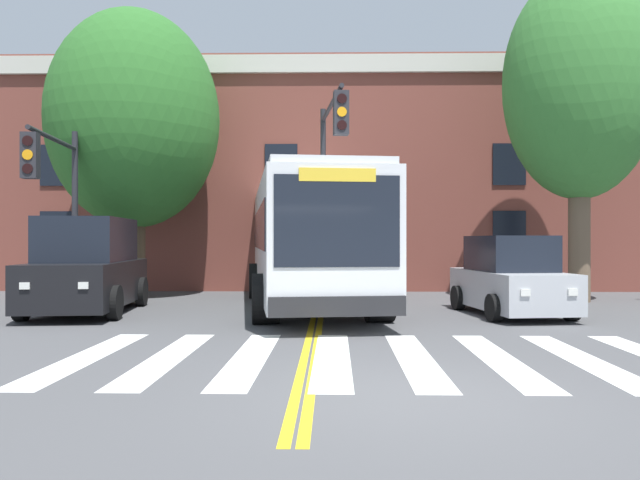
% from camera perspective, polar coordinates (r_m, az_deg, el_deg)
% --- Properties ---
extents(ground_plane, '(120.00, 120.00, 0.00)m').
position_cam_1_polar(ground_plane, '(7.17, 7.99, -14.02)').
color(ground_plane, '#4C4C4F').
extents(crosswalk, '(10.26, 4.41, 0.01)m').
position_cam_1_polar(crosswalk, '(9.40, 8.66, -10.63)').
color(crosswalk, white).
rests_on(crosswalk, ground).
extents(lane_line_yellow_inner, '(0.12, 36.00, 0.01)m').
position_cam_1_polar(lane_line_yellow_inner, '(23.23, 0.06, -4.29)').
color(lane_line_yellow_inner, gold).
rests_on(lane_line_yellow_inner, ground).
extents(lane_line_yellow_outer, '(0.12, 36.00, 0.01)m').
position_cam_1_polar(lane_line_yellow_outer, '(23.22, 0.46, -4.29)').
color(lane_line_yellow_outer, gold).
rests_on(lane_line_yellow_outer, ground).
extents(city_bus, '(4.00, 10.87, 3.28)m').
position_cam_1_polar(city_bus, '(16.29, -1.18, 0.14)').
color(city_bus, white).
rests_on(city_bus, ground).
extents(car_black_near_lane, '(2.54, 4.87, 2.27)m').
position_cam_1_polar(car_black_near_lane, '(15.89, -20.46, -2.43)').
color(car_black_near_lane, black).
rests_on(car_black_near_lane, ground).
extents(car_silver_far_lane, '(2.28, 3.98, 1.84)m').
position_cam_1_polar(car_silver_far_lane, '(15.16, 17.00, -3.40)').
color(car_silver_far_lane, '#B7BABF').
rests_on(car_silver_far_lane, ground).
extents(car_white_behind_bus, '(2.40, 5.02, 2.14)m').
position_cam_1_polar(car_white_behind_bus, '(24.53, -2.27, -1.68)').
color(car_white_behind_bus, white).
rests_on(car_white_behind_bus, ground).
extents(traffic_light_far_corner, '(0.58, 3.37, 4.64)m').
position_cam_1_polar(traffic_light_far_corner, '(16.54, -22.97, 4.68)').
color(traffic_light_far_corner, '#28282D').
rests_on(traffic_light_far_corner, ground).
extents(traffic_light_overhead, '(0.72, 4.19, 5.55)m').
position_cam_1_polar(traffic_light_overhead, '(16.56, 0.90, 7.25)').
color(traffic_light_overhead, '#28282D').
rests_on(traffic_light_overhead, ground).
extents(street_tree_curbside_large, '(4.23, 3.88, 9.37)m').
position_cam_1_polar(street_tree_curbside_large, '(19.47, 22.61, 12.87)').
color(street_tree_curbside_large, brown).
rests_on(street_tree_curbside_large, ground).
extents(street_tree_curbside_small, '(6.99, 6.94, 8.74)m').
position_cam_1_polar(street_tree_curbside_small, '(20.11, -16.64, 10.47)').
color(street_tree_curbside_small, brown).
rests_on(street_tree_curbside_small, ground).
extents(building_facade, '(38.32, 6.81, 8.08)m').
position_cam_1_polar(building_facade, '(24.51, -2.94, 5.40)').
color(building_facade, brown).
rests_on(building_facade, ground).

